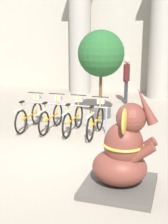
% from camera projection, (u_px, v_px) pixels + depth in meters
% --- Properties ---
extents(ground_plane, '(60.00, 60.00, 0.00)m').
position_uv_depth(ground_plane, '(50.00, 157.00, 7.06)').
color(ground_plane, gray).
extents(building_facade, '(20.00, 0.20, 6.00)m').
position_uv_depth(building_facade, '(124.00, 27.00, 14.27)').
color(building_facade, '#A39E8E').
rests_on(building_facade, ground_plane).
extents(column_left, '(1.22, 1.22, 5.16)m').
position_uv_depth(column_left, '(80.00, 35.00, 13.96)').
color(column_left, gray).
rests_on(column_left, ground_plane).
extents(column_right, '(1.22, 1.22, 5.16)m').
position_uv_depth(column_right, '(162.00, 35.00, 12.92)').
color(column_right, gray).
rests_on(column_right, ground_plane).
extents(bike_rack, '(2.60, 0.05, 0.77)m').
position_uv_depth(bike_rack, '(64.00, 111.00, 8.85)').
color(bike_rack, gray).
rests_on(bike_rack, ground_plane).
extents(bicycle_0, '(0.48, 1.67, 1.00)m').
position_uv_depth(bicycle_0, '(30.00, 115.00, 9.05)').
color(bicycle_0, black).
rests_on(bicycle_0, ground_plane).
extents(bicycle_1, '(0.48, 1.67, 1.00)m').
position_uv_depth(bicycle_1, '(52.00, 116.00, 8.90)').
color(bicycle_1, black).
rests_on(bicycle_1, ground_plane).
extents(bicycle_2, '(0.48, 1.67, 1.00)m').
position_uv_depth(bicycle_2, '(74.00, 118.00, 8.71)').
color(bicycle_2, black).
rests_on(bicycle_2, ground_plane).
extents(bicycle_3, '(0.48, 1.67, 1.00)m').
position_uv_depth(bicycle_3, '(96.00, 121.00, 8.46)').
color(bicycle_3, black).
rests_on(bicycle_3, ground_plane).
extents(elephant_statue, '(1.26, 1.26, 1.88)m').
position_uv_depth(elephant_statue, '(123.00, 156.00, 5.44)').
color(elephant_statue, '#4C4742').
rests_on(elephant_statue, ground_plane).
extents(person_pedestrian, '(0.24, 0.47, 1.80)m').
position_uv_depth(person_pedestrian, '(126.00, 76.00, 12.15)').
color(person_pedestrian, '#28282D').
rests_on(person_pedestrian, ground_plane).
extents(potted_tree, '(1.48, 1.48, 2.83)m').
position_uv_depth(potted_tree, '(101.00, 56.00, 9.89)').
color(potted_tree, '#4C4C4C').
rests_on(potted_tree, ground_plane).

